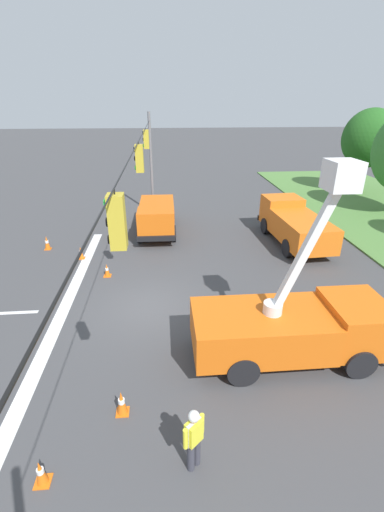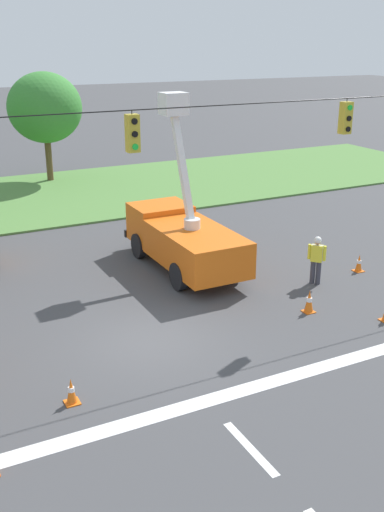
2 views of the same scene
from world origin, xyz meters
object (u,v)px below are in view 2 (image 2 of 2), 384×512
(utility_truck_bucket_lift, at_px, (183,235))
(road_worker, at_px, (317,257))
(traffic_cone_foreground_right, at_px, (309,301))
(traffic_cone_near_bucket, at_px, (71,391))
(traffic_cone_mid_right, at_px, (359,263))
(tree_east, at_px, (45,108))

(utility_truck_bucket_lift, bearing_deg, road_worker, -45.25)
(traffic_cone_foreground_right, distance_m, traffic_cone_near_bucket, 8.41)
(traffic_cone_foreground_right, height_order, traffic_cone_mid_right, traffic_cone_foreground_right)
(tree_east, bearing_deg, traffic_cone_near_bucket, -103.22)
(traffic_cone_foreground_right, xyz_separation_m, traffic_cone_mid_right, (3.90, 2.05, -0.05))
(road_worker, bearing_deg, utility_truck_bucket_lift, 134.75)
(utility_truck_bucket_lift, relative_size, traffic_cone_near_bucket, 9.74)
(tree_east, distance_m, traffic_cone_mid_right, 21.71)
(tree_east, xyz_separation_m, traffic_cone_foreground_right, (2.65, -22.34, -4.05))
(utility_truck_bucket_lift, distance_m, traffic_cone_near_bucket, 9.50)
(tree_east, distance_m, utility_truck_bucket_lift, 17.25)
(road_worker, height_order, traffic_cone_near_bucket, road_worker)
(traffic_cone_foreground_right, height_order, traffic_cone_near_bucket, traffic_cone_foreground_right)
(utility_truck_bucket_lift, height_order, traffic_cone_near_bucket, utility_truck_bucket_lift)
(utility_truck_bucket_lift, height_order, road_worker, utility_truck_bucket_lift)
(road_worker, bearing_deg, tree_east, 101.91)
(traffic_cone_mid_right, bearing_deg, road_worker, -174.54)
(utility_truck_bucket_lift, xyz_separation_m, traffic_cone_mid_right, (5.75, -3.35, -0.98))
(traffic_cone_foreground_right, bearing_deg, road_worker, 47.62)
(utility_truck_bucket_lift, relative_size, road_worker, 3.66)
(traffic_cone_near_bucket, bearing_deg, traffic_cone_mid_right, 16.49)
(road_worker, distance_m, traffic_cone_mid_right, 2.33)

